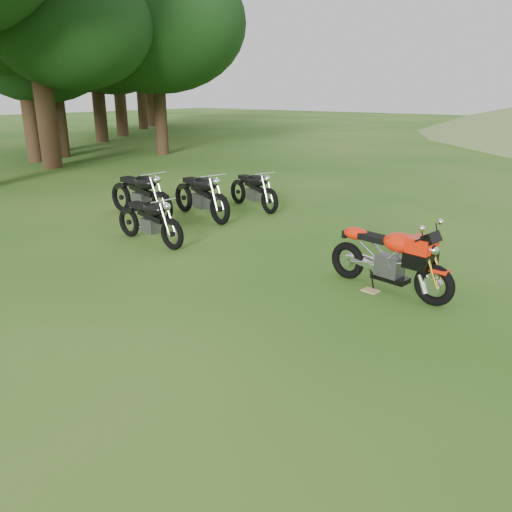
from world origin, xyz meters
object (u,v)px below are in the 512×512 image
Objects in this scene: sport_motorcycle at (390,253)px; plywood_board at (371,290)px; vintage_moto_a at (149,218)px; vintage_moto_d at (201,194)px; vintage_moto_c at (140,193)px; vintage_moto_b at (253,188)px.

plywood_board is (-0.16, -0.17, -0.56)m from sport_motorcycle.
vintage_moto_d is at bearing 109.86° from vintage_moto_a.
vintage_moto_c reaches higher than plywood_board.
sport_motorcycle is 0.89× the size of vintage_moto_d.
vintage_moto_b is at bearing 60.67° from vintage_moto_c.
vintage_moto_a is 2.10m from vintage_moto_d.
vintage_moto_d is (-5.15, 1.39, -0.01)m from sport_motorcycle.
vintage_moto_c reaches higher than sport_motorcycle.
vintage_moto_d is at bearing -85.40° from vintage_moto_b.
vintage_moto_c is at bearing -105.78° from vintage_moto_b.
sport_motorcycle is 0.87× the size of vintage_moto_c.
vintage_moto_d is (-0.64, 2.00, 0.08)m from vintage_moto_a.
plywood_board is at bearing -126.87° from sport_motorcycle.
sport_motorcycle is at bearing -13.98° from vintage_moto_b.
vintage_moto_c reaches higher than vintage_moto_a.
plywood_board is 0.10× the size of vintage_moto_d.
vintage_moto_b is 2.69m from vintage_moto_c.
vintage_moto_c is (-1.77, 1.21, 0.09)m from vintage_moto_a.
sport_motorcycle is 5.62m from vintage_moto_b.
sport_motorcycle is 5.34m from vintage_moto_d.
sport_motorcycle reaches higher than vintage_moto_a.
vintage_moto_d is at bearing 162.61° from plywood_board.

